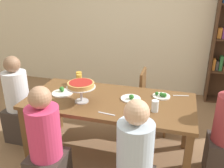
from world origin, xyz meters
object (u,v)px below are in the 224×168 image
Objects in this scene: salad_plate_near_diner at (131,98)px; water_glass_clear_near at (155,106)px; beer_glass_amber_tall at (79,80)px; diner_near_left at (47,152)px; beer_glass_amber_short at (79,78)px; diner_head_west at (18,106)px; water_glass_clear_far at (88,87)px; salad_plate_spare at (62,92)px; deep_dish_pizza_stand at (81,86)px; salad_plate_far_diner at (161,96)px; chair_far_right at (150,98)px; cutlery_fork_near at (107,114)px; dining_table at (110,106)px; cutlery_knife_near at (181,96)px.

water_glass_clear_near is (0.29, -0.21, 0.04)m from salad_plate_near_diner.
beer_glass_amber_tall reaches higher than water_glass_clear_near.
diner_near_left is 1.15m from beer_glass_amber_short.
water_glass_clear_far is (0.91, 0.16, 0.30)m from diner_head_west.
diner_near_left is at bearing -41.47° from diner_head_west.
diner_head_west is at bearing -177.04° from salad_plate_near_diner.
diner_near_left is 7.36× the size of beer_glass_amber_short.
diner_head_west is at bearing -178.71° from salad_plate_spare.
deep_dish_pizza_stand is at bearing -25.16° from salad_plate_spare.
salad_plate_spare is (-0.31, 0.14, -0.17)m from deep_dish_pizza_stand.
diner_head_west is 1.82m from salad_plate_far_diner.
diner_head_west is 5.65× the size of salad_plate_far_diner.
water_glass_clear_near is at bearing -95.09° from salad_plate_far_diner.
diner_head_west is at bearing 48.53° from diner_near_left.
deep_dish_pizza_stand reaches higher than chair_far_right.
chair_far_right is at bearing 80.48° from cutlery_fork_near.
dining_table is 0.41m from deep_dish_pizza_stand.
dining_table is 8.33× the size of salad_plate_near_diner.
cutlery_knife_near is (0.70, 0.65, 0.00)m from cutlery_fork_near.
diner_head_west is 1.78m from water_glass_clear_near.
salad_plate_spare is 0.36m from beer_glass_amber_short.
cutlery_fork_near is (0.35, -0.19, -0.19)m from deep_dish_pizza_stand.
dining_table is 12.00× the size of beer_glass_amber_short.
water_glass_clear_near reaches higher than cutlery_knife_near.
water_glass_clear_near is 1.11× the size of water_glass_clear_far.
salad_plate_spare is 2.26× the size of water_glass_clear_far.
chair_far_right is at bearing 24.13° from diner_head_west.
beer_glass_amber_short is at bearing 134.23° from water_glass_clear_far.
salad_plate_far_diner is (0.18, -0.48, 0.27)m from chair_far_right.
dining_table is at bearing 0.16° from diner_head_west.
salad_plate_spare is at bearing 1.29° from diner_head_west.
diner_head_west is 3.62× the size of deep_dish_pizza_stand.
chair_far_right is (1.60, 0.72, -0.01)m from diner_head_west.
chair_far_right is 3.86× the size of salad_plate_near_diner.
beer_glass_amber_tall reaches higher than salad_plate_far_diner.
beer_glass_amber_tall reaches higher than chair_far_right.
diner_near_left is at bearing 29.88° from cutlery_knife_near.
deep_dish_pizza_stand is 0.58m from salad_plate_near_diner.
salad_plate_spare reaches higher than cutlery_knife_near.
salad_plate_far_diner is at bearing 22.69° from dining_table.
salad_plate_far_diner is at bearing 7.50° from diner_head_west.
salad_plate_far_diner is 1.13× the size of cutlery_fork_near.
chair_far_right is 2.74× the size of deep_dish_pizza_stand.
water_glass_clear_far reaches higher than dining_table.
deep_dish_pizza_stand reaches higher than salad_plate_near_diner.
chair_far_right is 7.25× the size of water_glass_clear_near.
beer_glass_amber_short is at bearing 173.16° from salad_plate_far_diner.
deep_dish_pizza_stand reaches higher than salad_plate_spare.
diner_head_west is 0.86m from beer_glass_amber_tall.
diner_head_west is at bearing -3.18° from cutlery_knife_near.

